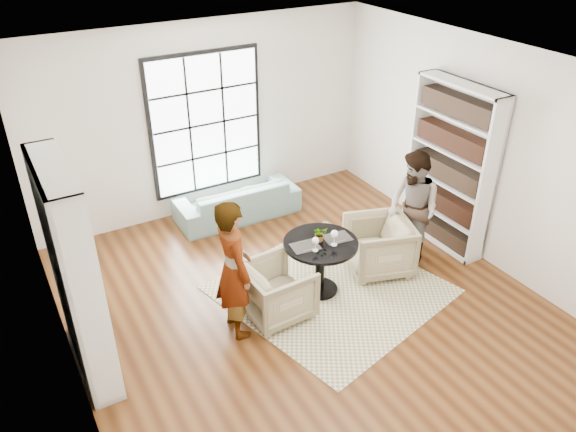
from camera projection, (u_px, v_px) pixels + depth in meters
ground at (305, 304)px, 7.14m from camera, size 6.00×6.00×0.00m
room_shell at (283, 200)px, 6.91m from camera, size 6.00×6.01×6.00m
rug at (331, 289)px, 7.39m from camera, size 3.03×3.03×0.01m
pedestal_table at (320, 256)px, 7.11m from camera, size 0.94×0.94×0.75m
sofa at (237, 200)px, 8.93m from camera, size 1.96×0.79×0.57m
armchair_left at (277, 290)px, 6.80m from camera, size 0.82×0.80×0.71m
armchair_right at (378, 246)px, 7.61m from camera, size 1.04×1.03×0.76m
person_left at (234, 269)px, 6.31m from camera, size 0.44×0.65×1.73m
person_right at (413, 208)px, 7.63m from camera, size 0.62×0.79×1.62m
placemat_left at (305, 246)px, 6.91m from camera, size 0.37×0.30×0.01m
placemat_right at (337, 238)px, 7.09m from camera, size 0.37×0.30×0.01m
cutlery_left at (305, 246)px, 6.91m from camera, size 0.16×0.23×0.01m
cutlery_right at (337, 237)px, 7.08m from camera, size 0.16×0.23×0.01m
wine_glass_left at (316, 241)px, 6.77m from camera, size 0.09×0.09×0.19m
wine_glass_right at (334, 235)px, 6.87m from camera, size 0.10×0.10×0.21m
flower_centerpiece at (320, 234)px, 6.98m from camera, size 0.18×0.16×0.20m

